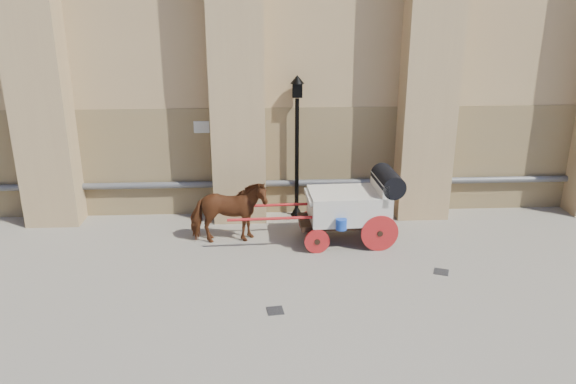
{
  "coord_description": "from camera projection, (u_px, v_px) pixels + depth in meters",
  "views": [
    {
      "loc": [
        -0.45,
        -10.93,
        5.8
      ],
      "look_at": [
        0.22,
        1.93,
        1.32
      ],
      "focal_mm": 35.0,
      "sensor_mm": 36.0,
      "label": 1
    }
  ],
  "objects": [
    {
      "name": "carriage",
      "position": [
        354.0,
        204.0,
        13.79
      ],
      "size": [
        4.26,
        1.55,
        1.85
      ],
      "rotation": [
        0.0,
        0.0,
        0.04
      ],
      "color": "black",
      "rests_on": "ground"
    },
    {
      "name": "drain_grate_far",
      "position": [
        441.0,
        272.0,
        12.51
      ],
      "size": [
        0.42,
        0.42,
        0.01
      ],
      "primitive_type": "cube",
      "rotation": [
        0.0,
        0.0,
        -0.38
      ],
      "color": "black",
      "rests_on": "ground"
    },
    {
      "name": "horse",
      "position": [
        228.0,
        213.0,
        13.78
      ],
      "size": [
        1.95,
        1.02,
        1.59
      ],
      "primitive_type": "imported",
      "rotation": [
        0.0,
        0.0,
        1.66
      ],
      "color": "brown",
      "rests_on": "ground"
    },
    {
      "name": "ground",
      "position": [
        283.0,
        278.0,
        12.24
      ],
      "size": [
        90.0,
        90.0,
        0.0
      ],
      "primitive_type": "plane",
      "color": "slate",
      "rests_on": "ground"
    },
    {
      "name": "street_lamp",
      "position": [
        297.0,
        143.0,
        15.1
      ],
      "size": [
        0.37,
        0.37,
        3.9
      ],
      "color": "black",
      "rests_on": "ground"
    },
    {
      "name": "drain_grate_near",
      "position": [
        275.0,
        311.0,
        10.96
      ],
      "size": [
        0.36,
        0.36,
        0.01
      ],
      "primitive_type": "cube",
      "rotation": [
        0.0,
        0.0,
        0.13
      ],
      "color": "black",
      "rests_on": "ground"
    }
  ]
}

